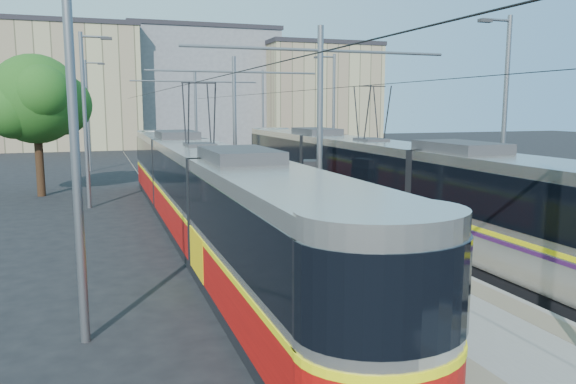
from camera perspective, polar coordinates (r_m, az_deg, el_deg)
name	(u,v)px	position (r m, az deg, el deg)	size (l,w,h in m)	color
ground	(462,331)	(12.73, 17.24, -13.29)	(160.00, 160.00, 0.00)	black
platform	(250,199)	(27.76, -3.87, -0.76)	(4.00, 50.00, 0.30)	gray
tactile_strip_left	(221,198)	(27.40, -6.80, -0.60)	(0.70, 50.00, 0.01)	gray
tactile_strip_right	(278,195)	(28.15, -1.02, -0.29)	(0.70, 50.00, 0.01)	gray
rails	(250,202)	(27.78, -3.87, -1.03)	(8.71, 70.00, 0.03)	gray
tram_left	(201,190)	(20.41, -8.84, 0.19)	(2.43, 28.84, 5.50)	black
tram_right	(370,176)	(23.47, 8.36, 1.66)	(2.43, 29.88, 5.50)	black
catenary	(266,110)	(24.66, -2.22, 8.29)	(9.20, 70.00, 7.00)	slate
street_lamps	(230,116)	(31.27, -5.89, 7.69)	(15.18, 38.22, 8.00)	slate
shelter	(310,186)	(23.01, 2.29, 0.61)	(0.94, 1.16, 2.22)	black
tree	(42,101)	(32.27, -23.70, 8.47)	(5.07, 4.69, 7.37)	#382314
building_left	(65,87)	(69.54, -21.72, 9.87)	(16.32, 12.24, 13.79)	tan
building_centre	(199,87)	(74.65, -9.04, 10.47)	(18.36, 14.28, 14.40)	gray
building_right	(317,94)	(72.72, 2.92, 9.90)	(14.28, 10.20, 12.58)	tan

